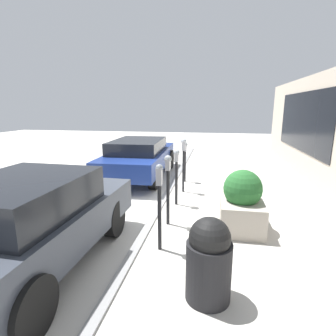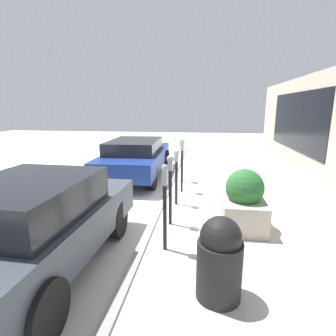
{
  "view_description": "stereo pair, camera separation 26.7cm",
  "coord_description": "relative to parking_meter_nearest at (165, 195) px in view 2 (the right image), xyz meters",
  "views": [
    {
      "loc": [
        -6.32,
        -1.23,
        2.46
      ],
      "look_at": [
        0.0,
        -0.1,
        0.97
      ],
      "focal_mm": 28.0,
      "sensor_mm": 36.0,
      "label": 1
    },
    {
      "loc": [
        -6.36,
        -0.97,
        2.46
      ],
      "look_at": [
        0.0,
        -0.1,
        0.97
      ],
      "focal_mm": 28.0,
      "sensor_mm": 36.0,
      "label": 2
    }
  ],
  "objects": [
    {
      "name": "parking_meter_fourth",
      "position": [
        3.32,
        -0.01,
        0.13
      ],
      "size": [
        0.18,
        0.15,
        1.59
      ],
      "color": "black",
      "rests_on": "ground_plane"
    },
    {
      "name": "parked_car_middle",
      "position": [
        4.81,
        1.76,
        -0.25
      ],
      "size": [
        4.74,
        2.0,
        1.36
      ],
      "rotation": [
        0.0,
        0.0,
        0.03
      ],
      "color": "navy",
      "rests_on": "ground_plane"
    },
    {
      "name": "trash_bin",
      "position": [
        -1.08,
        -0.87,
        -0.44
      ],
      "size": [
        0.59,
        0.59,
        1.13
      ],
      "color": "black",
      "rests_on": "ground_plane"
    },
    {
      "name": "curb_strip",
      "position": [
        2.19,
        0.42,
        -0.99
      ],
      "size": [
        19.0,
        0.16,
        0.04
      ],
      "color": "gray",
      "rests_on": "ground_plane"
    },
    {
      "name": "planter_box",
      "position": [
        1.1,
        -1.48,
        -0.45
      ],
      "size": [
        1.13,
        0.85,
        1.25
      ],
      "color": "#B2A899",
      "rests_on": "ground_plane"
    },
    {
      "name": "ground_plane",
      "position": [
        2.19,
        0.34,
        -1.01
      ],
      "size": [
        40.0,
        40.0,
        0.0
      ],
      "primitive_type": "plane",
      "color": "beige"
    },
    {
      "name": "parked_car_front",
      "position": [
        -0.88,
        1.81,
        -0.22
      ],
      "size": [
        3.89,
        1.91,
        1.48
      ],
      "rotation": [
        0.0,
        0.0,
        -0.03
      ],
      "color": "#383D47",
      "rests_on": "ground_plane"
    },
    {
      "name": "parking_meter_farthest",
      "position": [
        4.43,
        0.07,
        -0.05
      ],
      "size": [
        0.19,
        0.16,
        1.35
      ],
      "color": "black",
      "rests_on": "ground_plane"
    },
    {
      "name": "parking_meter_second",
      "position": [
        1.04,
        0.04,
        0.03
      ],
      "size": [
        0.18,
        0.16,
        1.51
      ],
      "color": "black",
      "rests_on": "ground_plane"
    },
    {
      "name": "parking_meter_nearest",
      "position": [
        0.0,
        0.0,
        0.0
      ],
      "size": [
        0.14,
        0.12,
        1.55
      ],
      "color": "black",
      "rests_on": "ground_plane"
    },
    {
      "name": "parking_meter_middle",
      "position": [
        2.24,
        0.04,
        -0.02
      ],
      "size": [
        0.18,
        0.16,
        1.45
      ],
      "color": "black",
      "rests_on": "ground_plane"
    }
  ]
}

